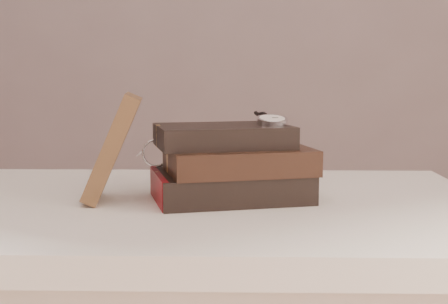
{
  "coord_description": "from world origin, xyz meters",
  "views": [
    {
      "loc": [
        0.11,
        -0.61,
        0.95
      ],
      "look_at": [
        0.09,
        0.36,
        0.82
      ],
      "focal_mm": 50.06,
      "sensor_mm": 36.0,
      "label": 1
    }
  ],
  "objects": [
    {
      "name": "table",
      "position": [
        0.0,
        0.35,
        0.66
      ],
      "size": [
        1.0,
        0.6,
        0.75
      ],
      "color": "white",
      "rests_on": "ground"
    },
    {
      "name": "eyeglasses",
      "position": [
        -0.0,
        0.41,
        0.82
      ],
      "size": [
        0.12,
        0.13,
        0.05
      ],
      "color": "silver",
      "rests_on": "book_stack"
    },
    {
      "name": "book_stack",
      "position": [
        0.1,
        0.36,
        0.8
      ],
      "size": [
        0.27,
        0.21,
        0.12
      ],
      "color": "black",
      "rests_on": "table"
    },
    {
      "name": "pocket_watch",
      "position": [
        0.16,
        0.37,
        0.88
      ],
      "size": [
        0.06,
        0.15,
        0.02
      ],
      "color": "silver",
      "rests_on": "book_stack"
    },
    {
      "name": "journal",
      "position": [
        -0.09,
        0.34,
        0.83
      ],
      "size": [
        0.11,
        0.12,
        0.17
      ],
      "primitive_type": "cube",
      "rotation": [
        0.0,
        0.41,
        0.13
      ],
      "color": "#432B19",
      "rests_on": "table"
    }
  ]
}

